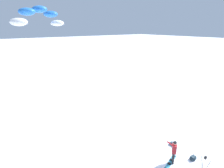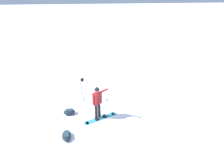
{
  "view_description": "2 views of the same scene",
  "coord_description": "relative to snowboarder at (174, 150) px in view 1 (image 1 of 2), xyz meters",
  "views": [
    {
      "loc": [
        -5.75,
        9.08,
        8.83
      ],
      "look_at": [
        3.19,
        2.42,
        5.21
      ],
      "focal_mm": 28.48,
      "sensor_mm": 36.0,
      "label": 1
    },
    {
      "loc": [
        7.09,
        -1.37,
        5.53
      ],
      "look_at": [
        0.74,
        0.34,
        2.33
      ],
      "focal_mm": 29.04,
      "sensor_mm": 36.0,
      "label": 2
    }
  ],
  "objects": [
    {
      "name": "gear_bag_small",
      "position": [
        -0.68,
        -1.38,
        -0.9
      ],
      "size": [
        0.41,
        0.6,
        0.28
      ],
      "color": "#192833",
      "rests_on": "ground_plane"
    },
    {
      "name": "camera_tripod",
      "position": [
        -1.79,
        -0.49,
        -0.02
      ],
      "size": [
        0.59,
        0.44,
        1.45
      ],
      "color": "#262628",
      "rests_on": "ground_plane"
    },
    {
      "name": "ground_plane",
      "position": [
        0.32,
        0.1,
        -1.05
      ],
      "size": [
        300.0,
        300.0,
        0.0
      ],
      "primitive_type": "plane",
      "color": "white"
    },
    {
      "name": "snowboard",
      "position": [
        0.09,
        0.11,
        -1.03
      ],
      "size": [
        0.71,
        1.78,
        0.1
      ],
      "color": "teal",
      "rests_on": "ground_plane"
    },
    {
      "name": "traction_kite",
      "position": [
        7.13,
        5.6,
        8.41
      ],
      "size": [
        3.59,
        4.3,
        1.25
      ],
      "color": "white"
    },
    {
      "name": "gear_bag_large",
      "position": [
        1.06,
        -1.59,
        -0.93
      ],
      "size": [
        0.7,
        0.39,
        0.23
      ],
      "color": "#192833",
      "rests_on": "ground_plane"
    },
    {
      "name": "snowboarder",
      "position": [
        0.0,
        0.0,
        0.0
      ],
      "size": [
        0.56,
        0.73,
        1.74
      ],
      "color": "black",
      "rests_on": "ground_plane"
    }
  ]
}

